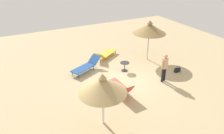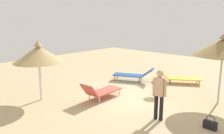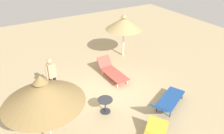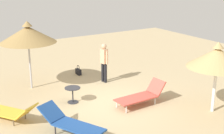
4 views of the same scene
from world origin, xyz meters
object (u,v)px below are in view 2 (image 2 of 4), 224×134
Objects in this scene: parasol_umbrella_center at (223,47)px; person_standing_front at (159,91)px; parasol_umbrella_far_right at (38,54)px; lounge_chair_near_left at (101,91)px; lounge_chair_near_right at (134,74)px; handbag at (210,125)px; side_table_round at (158,86)px; lounge_chair_far_left at (179,77)px.

parasol_umbrella_center is 3.42m from person_standing_front.
lounge_chair_near_left is at bearing -45.36° from parasol_umbrella_far_right.
parasol_umbrella_far_right reaches higher than lounge_chair_near_right.
lounge_chair_near_left reaches higher than handbag.
person_standing_front is 2.95× the size of side_table_round.
lounge_chair_far_left is at bearing 4.82° from side_table_round.
person_standing_front reaches higher than side_table_round.
side_table_round is at bearing -40.56° from parasol_umbrella_far_right.
parasol_umbrella_center reaches higher than lounge_chair_near_left.
side_table_round is at bearing -116.75° from lounge_chair_near_right.
handbag is 3.42m from side_table_round.
side_table_round is at bearing -35.83° from lounge_chair_near_left.
person_standing_front is (-4.65, -1.60, 0.70)m from lounge_chair_far_left.
side_table_round is (-1.12, -2.21, 0.02)m from lounge_chair_near_right.
parasol_umbrella_center is 5.22m from lounge_chair_near_left.
lounge_chair_near_right is 3.29m from lounge_chair_near_left.
parasol_umbrella_far_right is 3.01m from lounge_chair_near_left.
lounge_chair_far_left is 4.77× the size of handbag.
side_table_round is (1.68, 2.96, 0.26)m from handbag.
lounge_chair_near_left is 2.59m from side_table_round.
parasol_umbrella_far_right is at bearing 109.83° from person_standing_front.
lounge_chair_near_right is 3.83× the size of side_table_round.
parasol_umbrella_far_right is 6.91m from handbag.
handbag is (2.21, -6.29, -1.82)m from parasol_umbrella_far_right.
handbag is (0.51, -1.57, -0.86)m from person_standing_front.
side_table_round is at bearing -175.18° from lounge_chair_far_left.
parasol_umbrella_center is 4.97m from lounge_chair_near_right.
parasol_umbrella_center is at bearing -122.68° from lounge_chair_far_left.
lounge_chair_near_right reaches higher than lounge_chair_far_left.
lounge_chair_far_left is (6.35, -3.12, -1.66)m from parasol_umbrella_far_right.
parasol_umbrella_center is 3.36m from handbag.
lounge_chair_near_left is 1.13× the size of person_standing_front.
handbag is (0.42, -4.48, -0.22)m from lounge_chair_near_left.
lounge_chair_near_left is at bearing 127.02° from parasol_umbrella_center.
side_table_round is at bearing 60.45° from handbag.
parasol_umbrella_far_right is 5.35m from side_table_round.
side_table_round is at bearing 109.20° from parasol_umbrella_center.
lounge_chair_far_left is 4.97m from person_standing_front.
parasol_umbrella_center is 1.26× the size of lounge_chair_near_right.
handbag is at bearing -166.33° from parasol_umbrella_center.
parasol_umbrella_far_right is at bearing 139.44° from side_table_round.
lounge_chair_near_right is 1.04× the size of lounge_chair_far_left.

